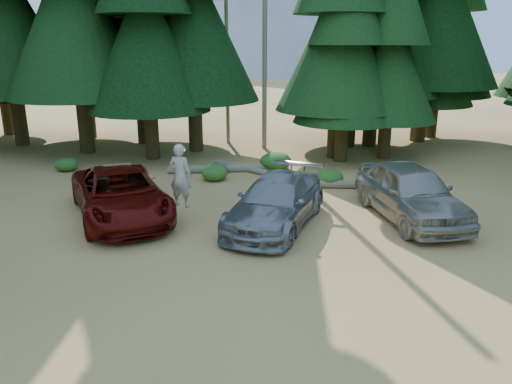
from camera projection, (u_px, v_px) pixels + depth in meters
ground at (236, 266)px, 12.58m from camera, size 160.00×160.00×0.00m
forest_belt_north at (249, 146)px, 26.94m from camera, size 36.00×7.00×22.00m
snag_front at (265, 29)px, 24.71m from camera, size 0.24×0.24×12.00m
snag_back at (227, 50)px, 26.46m from camera, size 0.20×0.20×10.00m
mountain_peak at (244, 1)px, 93.36m from camera, size 48.00×50.00×28.00m
red_pickup at (120, 194)px, 15.84m from camera, size 4.67×6.16×1.56m
silver_minivan_center at (276, 202)px, 15.16m from camera, size 3.74×5.54×1.49m
silver_minivan_right at (411, 192)px, 15.72m from camera, size 2.99×5.45×1.76m
frisbee_player at (180, 175)px, 15.38m from camera, size 0.84×0.69×2.00m
log_left at (221, 169)px, 21.51m from camera, size 4.58×0.87×0.33m
log_mid at (241, 167)px, 21.90m from camera, size 2.49×2.30×0.26m
log_right at (332, 184)px, 19.21m from camera, size 4.83×0.65×0.31m
shrub_far_left at (67, 164)px, 21.75m from camera, size 1.00×1.00×0.55m
shrub_left at (214, 173)px, 20.26m from camera, size 1.05×1.05×0.58m
shrub_center_left at (276, 161)px, 21.85m from camera, size 1.40×1.40×0.77m
shrub_center_right at (218, 169)px, 21.22m from camera, size 0.81×0.81×0.45m
shrub_right at (381, 175)px, 20.11m from camera, size 0.93×0.93×0.51m
shrub_far_right at (329, 177)px, 19.57m from camera, size 1.13×1.13×0.62m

